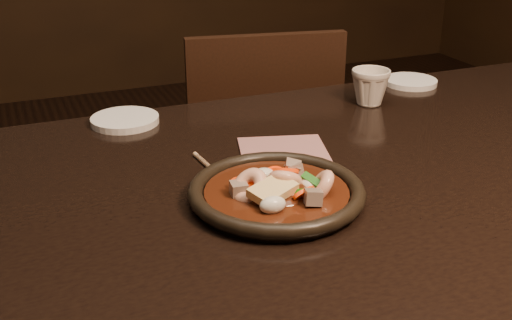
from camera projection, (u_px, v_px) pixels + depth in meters
name	position (u px, v px, depth m)	size (l,w,h in m)	color
table	(370.00, 216.00, 1.06)	(1.60, 0.90, 0.75)	black
chair	(256.00, 167.00, 1.75)	(0.47, 0.47, 0.85)	black
plate	(277.00, 193.00, 0.94)	(0.26, 0.26, 0.03)	black
stirfry	(279.00, 190.00, 0.93)	(0.16, 0.14, 0.06)	#341409
soy_dish	(292.00, 207.00, 0.91)	(0.11, 0.11, 0.01)	white
saucer_left	(125.00, 120.00, 1.24)	(0.13, 0.13, 0.01)	white
saucer_right	(410.00, 82.00, 1.48)	(0.12, 0.12, 0.01)	white
tea_cup	(370.00, 86.00, 1.33)	(0.08, 0.08, 0.08)	beige
chopsticks	(228.00, 184.00, 0.99)	(0.03, 0.27, 0.01)	tan
napkin	(284.00, 153.00, 1.10)	(0.15, 0.15, 0.00)	#925C5A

